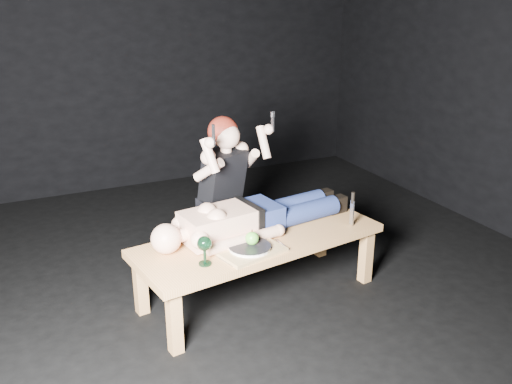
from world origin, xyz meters
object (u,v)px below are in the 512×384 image
table (259,267)px  goblet (205,251)px  kneeling_woman (217,191)px  serving_tray (250,250)px  carving_knife (352,209)px  lying_man (256,213)px

table → goblet: (-0.46, -0.22, 0.32)m
kneeling_woman → serving_tray: bearing=-113.2°
carving_knife → table: bearing=162.0°
lying_man → serving_tray: lying_man is taller
carving_knife → serving_tray: bearing=176.6°
carving_knife → goblet: bearing=177.0°
table → kneeling_woman: kneeling_woman is taller
carving_knife → kneeling_woman: bearing=129.8°
serving_tray → goblet: 0.32m
table → lying_man: 0.37m
table → carving_knife: size_ratio=6.74×
kneeling_woman → goblet: 0.86m
serving_tray → goblet: bearing=-173.6°
table → lying_man: size_ratio=1.08×
table → carving_knife: bearing=-18.0°
lying_man → kneeling_woman: bearing=96.5°
table → carving_knife: carving_knife is taller
table → lying_man: (0.03, 0.12, 0.35)m
lying_man → serving_tray: 0.37m
lying_man → kneeling_woman: kneeling_woman is taller
kneeling_woman → lying_man: bearing=-93.0°
goblet → kneeling_woman: bearing=63.8°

